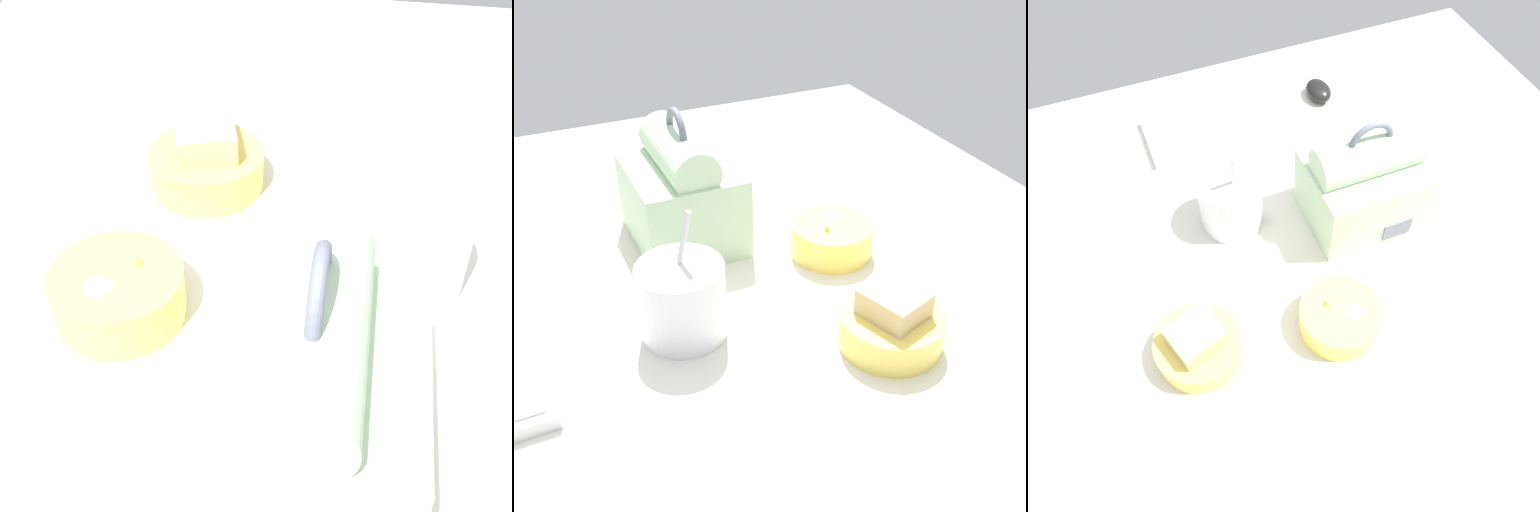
% 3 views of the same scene
% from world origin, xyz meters
% --- Properties ---
extents(desk_surface, '(1.40, 1.10, 0.02)m').
position_xyz_m(desk_surface, '(0.00, 0.00, 0.01)').
color(desk_surface, silver).
rests_on(desk_surface, ground).
extents(lunch_bag, '(0.18, 0.15, 0.21)m').
position_xyz_m(lunch_bag, '(0.18, 0.04, 0.10)').
color(lunch_bag, '#B7D6AD').
rests_on(lunch_bag, desk_surface).
extents(soup_cup, '(0.11, 0.11, 0.16)m').
position_xyz_m(soup_cup, '(-0.02, 0.12, 0.07)').
color(soup_cup, silver).
rests_on(soup_cup, desk_surface).
extents(bento_bowl_sandwich, '(0.13, 0.13, 0.08)m').
position_xyz_m(bento_bowl_sandwich, '(-0.15, -0.10, 0.05)').
color(bento_bowl_sandwich, '#EFD65B').
rests_on(bento_bowl_sandwich, desk_surface).
extents(bento_bowl_snacks, '(0.12, 0.12, 0.06)m').
position_xyz_m(bento_bowl_snacks, '(0.06, -0.14, 0.05)').
color(bento_bowl_snacks, '#EFD65B').
rests_on(bento_bowl_snacks, desk_surface).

